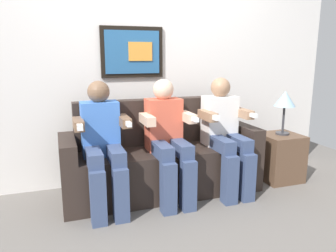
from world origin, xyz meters
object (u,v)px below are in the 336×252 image
object	(u,v)px
couch	(162,161)
person_in_middle	(168,136)
side_table_right	(279,157)
person_on_right	(225,131)
table_lamp	(285,101)
person_on_left	(103,141)

from	to	relation	value
couch	person_in_middle	xyz separation A→B (m)	(0.00, -0.17, 0.29)
couch	person_in_middle	size ratio (longest dim) A/B	1.70
person_in_middle	side_table_right	size ratio (longest dim) A/B	2.22
couch	person_on_right	xyz separation A→B (m)	(0.59, -0.17, 0.29)
side_table_right	person_in_middle	bearing A→B (deg)	-177.30
person_on_right	couch	bearing A→B (deg)	164.04
couch	table_lamp	bearing A→B (deg)	-4.31
person_on_left	couch	bearing A→B (deg)	15.96
couch	person_in_middle	distance (m)	0.34
table_lamp	side_table_right	bearing A→B (deg)	-159.36
couch	person_on_right	world-z (taller)	person_on_right
couch	side_table_right	world-z (taller)	couch
person_on_right	table_lamp	bearing A→B (deg)	5.39
couch	table_lamp	distance (m)	1.42
side_table_right	table_lamp	bearing A→B (deg)	20.64
person_on_right	person_on_left	bearing A→B (deg)	180.00
person_in_middle	side_table_right	bearing A→B (deg)	2.70
person_on_left	table_lamp	size ratio (longest dim) A/B	2.41
person_in_middle	table_lamp	distance (m)	1.34
couch	person_on_left	bearing A→B (deg)	-164.04
person_in_middle	person_on_right	world-z (taller)	same
couch	person_on_right	bearing A→B (deg)	-15.96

